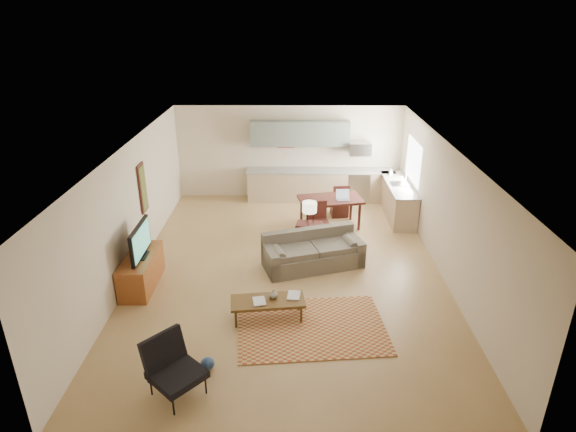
{
  "coord_description": "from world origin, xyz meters",
  "views": [
    {
      "loc": [
        0.09,
        -9.05,
        5.19
      ],
      "look_at": [
        0.0,
        0.3,
        1.15
      ],
      "focal_mm": 30.0,
      "sensor_mm": 36.0,
      "label": 1
    }
  ],
  "objects_px": {
    "sofa": "(313,251)",
    "armchair": "(177,370)",
    "tv_credenza": "(141,271)",
    "coffee_table": "(268,309)",
    "dining_table": "(330,213)",
    "console_table": "(309,237)"
  },
  "relations": [
    {
      "from": "sofa",
      "to": "armchair",
      "type": "xyz_separation_m",
      "value": [
        -2.1,
        -3.83,
        0.06
      ]
    },
    {
      "from": "sofa",
      "to": "tv_credenza",
      "type": "height_order",
      "value": "sofa"
    },
    {
      "from": "sofa",
      "to": "coffee_table",
      "type": "xyz_separation_m",
      "value": [
        -0.89,
        -1.95,
        -0.18
      ]
    },
    {
      "from": "armchair",
      "to": "dining_table",
      "type": "height_order",
      "value": "armchair"
    },
    {
      "from": "sofa",
      "to": "dining_table",
      "type": "distance_m",
      "value": 2.14
    },
    {
      "from": "console_table",
      "to": "tv_credenza",
      "type": "bearing_deg",
      "value": -144.67
    },
    {
      "from": "coffee_table",
      "to": "console_table",
      "type": "bearing_deg",
      "value": 66.12
    },
    {
      "from": "dining_table",
      "to": "tv_credenza",
      "type": "bearing_deg",
      "value": -156.14
    },
    {
      "from": "sofa",
      "to": "tv_credenza",
      "type": "xyz_separation_m",
      "value": [
        -3.5,
        -0.83,
        -0.05
      ]
    },
    {
      "from": "tv_credenza",
      "to": "dining_table",
      "type": "bearing_deg",
      "value": 35.96
    },
    {
      "from": "sofa",
      "to": "console_table",
      "type": "xyz_separation_m",
      "value": [
        -0.07,
        0.77,
        -0.05
      ]
    },
    {
      "from": "console_table",
      "to": "coffee_table",
      "type": "bearing_deg",
      "value": -96.46
    },
    {
      "from": "armchair",
      "to": "dining_table",
      "type": "relative_size",
      "value": 0.58
    },
    {
      "from": "sofa",
      "to": "dining_table",
      "type": "xyz_separation_m",
      "value": [
        0.51,
        2.08,
        0.01
      ]
    },
    {
      "from": "dining_table",
      "to": "armchair",
      "type": "bearing_deg",
      "value": -125.96
    },
    {
      "from": "coffee_table",
      "to": "dining_table",
      "type": "bearing_deg",
      "value": 63.77
    },
    {
      "from": "console_table",
      "to": "dining_table",
      "type": "height_order",
      "value": "dining_table"
    },
    {
      "from": "tv_credenza",
      "to": "dining_table",
      "type": "distance_m",
      "value": 4.95
    },
    {
      "from": "armchair",
      "to": "tv_credenza",
      "type": "height_order",
      "value": "armchair"
    },
    {
      "from": "sofa",
      "to": "armchair",
      "type": "height_order",
      "value": "armchair"
    },
    {
      "from": "console_table",
      "to": "dining_table",
      "type": "distance_m",
      "value": 1.43
    },
    {
      "from": "coffee_table",
      "to": "dining_table",
      "type": "relative_size",
      "value": 0.86
    }
  ]
}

